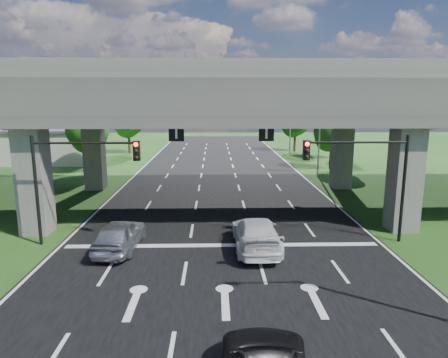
{
  "coord_description": "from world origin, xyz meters",
  "views": [
    {
      "loc": [
        -0.39,
        -17.17,
        7.85
      ],
      "look_at": [
        0.22,
        8.2,
        2.79
      ],
      "focal_mm": 32.0,
      "sensor_mm": 36.0,
      "label": 1
    }
  ],
  "objects_px": {
    "streetlight_beyond": "(288,114)",
    "car_silver": "(120,235)",
    "streetlight_far": "(316,119)",
    "car_white": "(256,234)",
    "signal_left": "(75,170)",
    "car_dark": "(256,237)",
    "signal_right": "(366,168)"
  },
  "relations": [
    {
      "from": "streetlight_far",
      "to": "car_white",
      "type": "xyz_separation_m",
      "value": [
        -8.3,
        -21.0,
        -4.99
      ]
    },
    {
      "from": "signal_right",
      "to": "streetlight_beyond",
      "type": "bearing_deg",
      "value": 86.39
    },
    {
      "from": "car_silver",
      "to": "car_dark",
      "type": "distance_m",
      "value": 7.2
    },
    {
      "from": "streetlight_beyond",
      "to": "car_silver",
      "type": "relative_size",
      "value": 2.09
    },
    {
      "from": "streetlight_far",
      "to": "car_white",
      "type": "relative_size",
      "value": 1.75
    },
    {
      "from": "streetlight_far",
      "to": "car_silver",
      "type": "height_order",
      "value": "streetlight_far"
    },
    {
      "from": "signal_right",
      "to": "streetlight_beyond",
      "type": "relative_size",
      "value": 0.6
    },
    {
      "from": "car_dark",
      "to": "car_white",
      "type": "xyz_separation_m",
      "value": [
        0.0,
        0.16,
        0.12
      ]
    },
    {
      "from": "signal_left",
      "to": "car_white",
      "type": "distance_m",
      "value": 10.23
    },
    {
      "from": "signal_left",
      "to": "signal_right",
      "type": "bearing_deg",
      "value": 0.0
    },
    {
      "from": "signal_right",
      "to": "car_silver",
      "type": "height_order",
      "value": "signal_right"
    },
    {
      "from": "signal_right",
      "to": "car_silver",
      "type": "bearing_deg",
      "value": -175.92
    },
    {
      "from": "car_silver",
      "to": "car_dark",
      "type": "height_order",
      "value": "car_silver"
    },
    {
      "from": "signal_left",
      "to": "car_silver",
      "type": "relative_size",
      "value": 1.26
    },
    {
      "from": "streetlight_beyond",
      "to": "car_white",
      "type": "distance_m",
      "value": 38.25
    },
    {
      "from": "streetlight_far",
      "to": "car_silver",
      "type": "bearing_deg",
      "value": -126.43
    },
    {
      "from": "streetlight_beyond",
      "to": "signal_right",
      "type": "bearing_deg",
      "value": -93.61
    },
    {
      "from": "signal_right",
      "to": "car_dark",
      "type": "bearing_deg",
      "value": -169.59
    },
    {
      "from": "signal_right",
      "to": "car_dark",
      "type": "xyz_separation_m",
      "value": [
        -6.02,
        -1.11,
        -3.45
      ]
    },
    {
      "from": "car_silver",
      "to": "car_dark",
      "type": "xyz_separation_m",
      "value": [
        7.2,
        -0.16,
        -0.11
      ]
    },
    {
      "from": "streetlight_beyond",
      "to": "car_dark",
      "type": "relative_size",
      "value": 2.34
    },
    {
      "from": "streetlight_beyond",
      "to": "car_silver",
      "type": "bearing_deg",
      "value": -112.73
    },
    {
      "from": "signal_left",
      "to": "streetlight_far",
      "type": "xyz_separation_m",
      "value": [
        17.92,
        20.06,
        1.66
      ]
    },
    {
      "from": "signal_left",
      "to": "car_dark",
      "type": "height_order",
      "value": "signal_left"
    },
    {
      "from": "streetlight_far",
      "to": "car_white",
      "type": "height_order",
      "value": "streetlight_far"
    },
    {
      "from": "signal_right",
      "to": "car_silver",
      "type": "relative_size",
      "value": 1.26
    },
    {
      "from": "streetlight_beyond",
      "to": "streetlight_far",
      "type": "bearing_deg",
      "value": -90.0
    },
    {
      "from": "streetlight_far",
      "to": "streetlight_beyond",
      "type": "distance_m",
      "value": 16.0
    },
    {
      "from": "signal_left",
      "to": "streetlight_far",
      "type": "height_order",
      "value": "streetlight_far"
    },
    {
      "from": "signal_left",
      "to": "car_silver",
      "type": "bearing_deg",
      "value": -21.25
    },
    {
      "from": "streetlight_far",
      "to": "car_silver",
      "type": "xyz_separation_m",
      "value": [
        -15.5,
        -21.0,
        -5.0
      ]
    },
    {
      "from": "car_silver",
      "to": "signal_left",
      "type": "bearing_deg",
      "value": -17.2
    }
  ]
}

